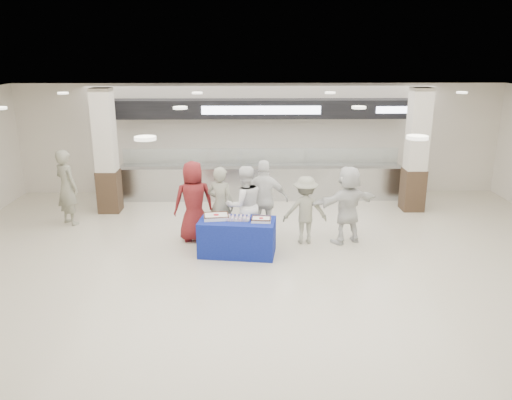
{
  "coord_description": "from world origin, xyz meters",
  "views": [
    {
      "loc": [
        -0.39,
        -8.44,
        4.1
      ],
      "look_at": [
        -0.2,
        1.6,
        1.07
      ],
      "focal_mm": 35.0,
      "sensor_mm": 36.0,
      "label": 1
    }
  ],
  "objects_px": {
    "sheet_cake_left": "(216,216)",
    "soldier_bg": "(67,187)",
    "chef_tall": "(245,205)",
    "cupcake_tray": "(239,218)",
    "soldier_a": "(221,205)",
    "civilian_maroon": "(194,201)",
    "soldier_b": "(305,210)",
    "chef_short": "(264,200)",
    "sheet_cake_right": "(261,219)",
    "display_table": "(237,237)",
    "civilian_white": "(348,205)"
  },
  "relations": [
    {
      "from": "display_table",
      "to": "chef_short",
      "type": "bearing_deg",
      "value": 65.73
    },
    {
      "from": "cupcake_tray",
      "to": "chef_tall",
      "type": "relative_size",
      "value": 0.25
    },
    {
      "from": "sheet_cake_right",
      "to": "soldier_bg",
      "type": "distance_m",
      "value": 5.07
    },
    {
      "from": "sheet_cake_left",
      "to": "chef_tall",
      "type": "height_order",
      "value": "chef_tall"
    },
    {
      "from": "cupcake_tray",
      "to": "soldier_a",
      "type": "relative_size",
      "value": 0.26
    },
    {
      "from": "soldier_a",
      "to": "soldier_bg",
      "type": "bearing_deg",
      "value": 4.26
    },
    {
      "from": "civilian_maroon",
      "to": "chef_short",
      "type": "bearing_deg",
      "value": 168.11
    },
    {
      "from": "sheet_cake_left",
      "to": "chef_short",
      "type": "distance_m",
      "value": 1.33
    },
    {
      "from": "cupcake_tray",
      "to": "chef_tall",
      "type": "bearing_deg",
      "value": 78.63
    },
    {
      "from": "cupcake_tray",
      "to": "sheet_cake_left",
      "type": "bearing_deg",
      "value": 171.79
    },
    {
      "from": "sheet_cake_left",
      "to": "soldier_b",
      "type": "height_order",
      "value": "soldier_b"
    },
    {
      "from": "cupcake_tray",
      "to": "chef_short",
      "type": "relative_size",
      "value": 0.24
    },
    {
      "from": "sheet_cake_left",
      "to": "civilian_white",
      "type": "bearing_deg",
      "value": 10.76
    },
    {
      "from": "sheet_cake_left",
      "to": "display_table",
      "type": "bearing_deg",
      "value": -13.22
    },
    {
      "from": "display_table",
      "to": "soldier_a",
      "type": "bearing_deg",
      "value": 125.47
    },
    {
      "from": "cupcake_tray",
      "to": "civilian_maroon",
      "type": "distance_m",
      "value": 1.3
    },
    {
      "from": "civilian_maroon",
      "to": "chef_tall",
      "type": "bearing_deg",
      "value": 154.08
    },
    {
      "from": "cupcake_tray",
      "to": "soldier_bg",
      "type": "height_order",
      "value": "soldier_bg"
    },
    {
      "from": "sheet_cake_right",
      "to": "chef_short",
      "type": "height_order",
      "value": "chef_short"
    },
    {
      "from": "civilian_white",
      "to": "display_table",
      "type": "bearing_deg",
      "value": -7.18
    },
    {
      "from": "civilian_maroon",
      "to": "civilian_white",
      "type": "bearing_deg",
      "value": 161.19
    },
    {
      "from": "civilian_maroon",
      "to": "soldier_b",
      "type": "relative_size",
      "value": 1.2
    },
    {
      "from": "civilian_white",
      "to": "chef_short",
      "type": "bearing_deg",
      "value": -31.65
    },
    {
      "from": "cupcake_tray",
      "to": "civilian_maroon",
      "type": "relative_size",
      "value": 0.24
    },
    {
      "from": "display_table",
      "to": "civilian_maroon",
      "type": "distance_m",
      "value": 1.39
    },
    {
      "from": "chef_tall",
      "to": "soldier_bg",
      "type": "distance_m",
      "value": 4.49
    },
    {
      "from": "sheet_cake_left",
      "to": "soldier_bg",
      "type": "height_order",
      "value": "soldier_bg"
    },
    {
      "from": "soldier_a",
      "to": "chef_tall",
      "type": "height_order",
      "value": "chef_tall"
    },
    {
      "from": "civilian_white",
      "to": "soldier_bg",
      "type": "bearing_deg",
      "value": -33.73
    },
    {
      "from": "chef_short",
      "to": "soldier_a",
      "type": "bearing_deg",
      "value": 17.47
    },
    {
      "from": "display_table",
      "to": "soldier_a",
      "type": "xyz_separation_m",
      "value": [
        -0.37,
        0.71,
        0.48
      ]
    },
    {
      "from": "display_table",
      "to": "sheet_cake_left",
      "type": "bearing_deg",
      "value": 174.73
    },
    {
      "from": "sheet_cake_right",
      "to": "soldier_a",
      "type": "height_order",
      "value": "soldier_a"
    },
    {
      "from": "display_table",
      "to": "sheet_cake_left",
      "type": "relative_size",
      "value": 2.85
    },
    {
      "from": "sheet_cake_right",
      "to": "civilian_maroon",
      "type": "distance_m",
      "value": 1.74
    },
    {
      "from": "soldier_a",
      "to": "chef_tall",
      "type": "distance_m",
      "value": 0.52
    },
    {
      "from": "sheet_cake_right",
      "to": "chef_short",
      "type": "xyz_separation_m",
      "value": [
        0.1,
        1.02,
        0.11
      ]
    },
    {
      "from": "cupcake_tray",
      "to": "civilian_white",
      "type": "xyz_separation_m",
      "value": [
        2.37,
        0.61,
        0.08
      ]
    },
    {
      "from": "sheet_cake_left",
      "to": "soldier_bg",
      "type": "relative_size",
      "value": 0.29
    },
    {
      "from": "chef_short",
      "to": "civilian_maroon",
      "type": "bearing_deg",
      "value": 7.0
    },
    {
      "from": "cupcake_tray",
      "to": "civilian_maroon",
      "type": "height_order",
      "value": "civilian_maroon"
    },
    {
      "from": "sheet_cake_right",
      "to": "cupcake_tray",
      "type": "relative_size",
      "value": 0.96
    },
    {
      "from": "chef_short",
      "to": "soldier_bg",
      "type": "height_order",
      "value": "soldier_bg"
    },
    {
      "from": "cupcake_tray",
      "to": "civilian_white",
      "type": "distance_m",
      "value": 2.45
    },
    {
      "from": "display_table",
      "to": "chef_short",
      "type": "height_order",
      "value": "chef_short"
    },
    {
      "from": "civilian_white",
      "to": "sheet_cake_right",
      "type": "bearing_deg",
      "value": -1.52
    },
    {
      "from": "chef_tall",
      "to": "civilian_maroon",
      "type": "bearing_deg",
      "value": -29.17
    },
    {
      "from": "chef_short",
      "to": "soldier_b",
      "type": "relative_size",
      "value": 1.2
    },
    {
      "from": "sheet_cake_left",
      "to": "cupcake_tray",
      "type": "bearing_deg",
      "value": -8.21
    },
    {
      "from": "sheet_cake_left",
      "to": "civilian_maroon",
      "type": "relative_size",
      "value": 0.3
    }
  ]
}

